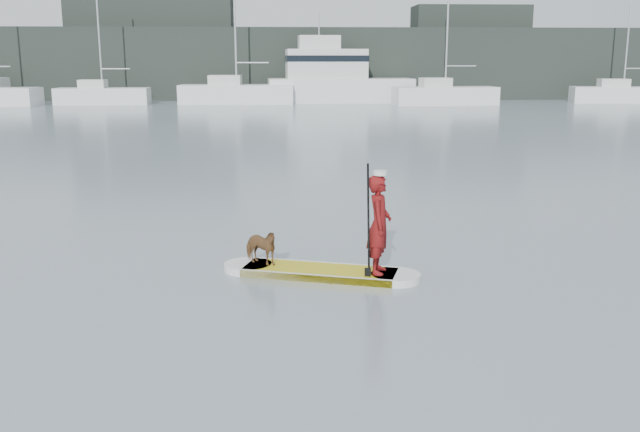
{
  "coord_description": "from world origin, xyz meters",
  "views": [
    {
      "loc": [
        1.2,
        -10.58,
        3.49
      ],
      "look_at": [
        1.8,
        0.62,
        1.0
      ],
      "focal_mm": 40.0,
      "sensor_mm": 36.0,
      "label": 1
    }
  ],
  "objects_px": {
    "dog": "(260,247)",
    "sailboat_e": "(444,94)",
    "paddler": "(379,225)",
    "sailboat_f": "(622,93)",
    "sailboat_c": "(102,95)",
    "motor_yacht_a": "(334,78)",
    "sailboat_d": "(236,92)",
    "paddleboard": "(320,272)"
  },
  "relations": [
    {
      "from": "motor_yacht_a",
      "to": "paddler",
      "type": "bearing_deg",
      "value": -96.65
    },
    {
      "from": "paddler",
      "to": "sailboat_c",
      "type": "relative_size",
      "value": 0.16
    },
    {
      "from": "paddleboard",
      "to": "sailboat_d",
      "type": "bearing_deg",
      "value": 112.05
    },
    {
      "from": "paddler",
      "to": "sailboat_c",
      "type": "bearing_deg",
      "value": 31.59
    },
    {
      "from": "sailboat_d",
      "to": "sailboat_e",
      "type": "distance_m",
      "value": 16.08
    },
    {
      "from": "sailboat_d",
      "to": "motor_yacht_a",
      "type": "xyz_separation_m",
      "value": [
        7.79,
        1.48,
        1.02
      ]
    },
    {
      "from": "paddleboard",
      "to": "paddler",
      "type": "distance_m",
      "value": 1.29
    },
    {
      "from": "motor_yacht_a",
      "to": "sailboat_c",
      "type": "bearing_deg",
      "value": -177.96
    },
    {
      "from": "paddleboard",
      "to": "sailboat_e",
      "type": "bearing_deg",
      "value": 91.53
    },
    {
      "from": "sailboat_d",
      "to": "dog",
      "type": "bearing_deg",
      "value": -84.08
    },
    {
      "from": "sailboat_f",
      "to": "paddleboard",
      "type": "bearing_deg",
      "value": -110.88
    },
    {
      "from": "sailboat_c",
      "to": "dog",
      "type": "bearing_deg",
      "value": -74.47
    },
    {
      "from": "dog",
      "to": "sailboat_d",
      "type": "bearing_deg",
      "value": 42.26
    },
    {
      "from": "paddler",
      "to": "sailboat_d",
      "type": "bearing_deg",
      "value": 19.29
    },
    {
      "from": "dog",
      "to": "sailboat_e",
      "type": "bearing_deg",
      "value": 21.64
    },
    {
      "from": "paddler",
      "to": "sailboat_c",
      "type": "distance_m",
      "value": 47.89
    },
    {
      "from": "sailboat_e",
      "to": "motor_yacht_a",
      "type": "relative_size",
      "value": 0.96
    },
    {
      "from": "paddleboard",
      "to": "sailboat_d",
      "type": "height_order",
      "value": "sailboat_d"
    },
    {
      "from": "dog",
      "to": "sailboat_e",
      "type": "xyz_separation_m",
      "value": [
        12.76,
        42.8,
        0.38
      ]
    },
    {
      "from": "dog",
      "to": "sailboat_c",
      "type": "bearing_deg",
      "value": 54.9
    },
    {
      "from": "sailboat_f",
      "to": "motor_yacht_a",
      "type": "distance_m",
      "value": 23.02
    },
    {
      "from": "paddler",
      "to": "sailboat_e",
      "type": "distance_m",
      "value": 44.71
    },
    {
      "from": "motor_yacht_a",
      "to": "paddleboard",
      "type": "bearing_deg",
      "value": -97.79
    },
    {
      "from": "sailboat_c",
      "to": "paddleboard",
      "type": "bearing_deg",
      "value": -73.43
    },
    {
      "from": "sailboat_d",
      "to": "sailboat_f",
      "type": "height_order",
      "value": "sailboat_d"
    },
    {
      "from": "sailboat_d",
      "to": "paddleboard",
      "type": "bearing_deg",
      "value": -82.87
    },
    {
      "from": "sailboat_c",
      "to": "sailboat_d",
      "type": "bearing_deg",
      "value": 0.1
    },
    {
      "from": "paddler",
      "to": "sailboat_e",
      "type": "relative_size",
      "value": 0.14
    },
    {
      "from": "sailboat_c",
      "to": "motor_yacht_a",
      "type": "bearing_deg",
      "value": 4.26
    },
    {
      "from": "dog",
      "to": "motor_yacht_a",
      "type": "relative_size",
      "value": 0.06
    },
    {
      "from": "sailboat_c",
      "to": "sailboat_f",
      "type": "xyz_separation_m",
      "value": [
        40.94,
        -0.14,
        0.05
      ]
    },
    {
      "from": "paddleboard",
      "to": "sailboat_c",
      "type": "xyz_separation_m",
      "value": [
        -14.39,
        45.1,
        0.68
      ]
    },
    {
      "from": "sailboat_c",
      "to": "sailboat_f",
      "type": "relative_size",
      "value": 0.85
    },
    {
      "from": "paddleboard",
      "to": "paddler",
      "type": "xyz_separation_m",
      "value": [
        0.93,
        -0.28,
        0.85
      ]
    },
    {
      "from": "paddleboard",
      "to": "dog",
      "type": "distance_m",
      "value": 1.09
    },
    {
      "from": "dog",
      "to": "sailboat_f",
      "type": "distance_m",
      "value": 52.47
    },
    {
      "from": "paddleboard",
      "to": "sailboat_c",
      "type": "relative_size",
      "value": 0.32
    },
    {
      "from": "sailboat_c",
      "to": "sailboat_e",
      "type": "bearing_deg",
      "value": -5.5
    },
    {
      "from": "paddler",
      "to": "motor_yacht_a",
      "type": "height_order",
      "value": "motor_yacht_a"
    },
    {
      "from": "sailboat_d",
      "to": "sailboat_e",
      "type": "height_order",
      "value": "sailboat_d"
    },
    {
      "from": "paddler",
      "to": "sailboat_f",
      "type": "relative_size",
      "value": 0.13
    },
    {
      "from": "sailboat_c",
      "to": "motor_yacht_a",
      "type": "xyz_separation_m",
      "value": [
        18.03,
        1.7,
        1.2
      ]
    }
  ]
}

